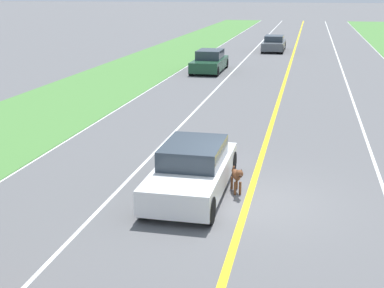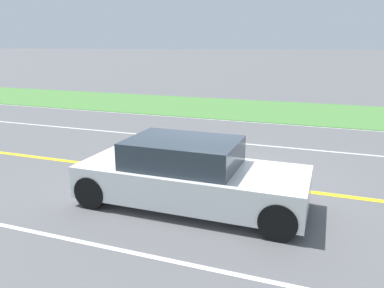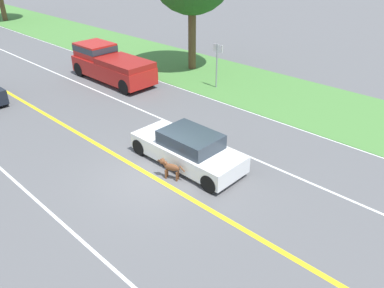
% 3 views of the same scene
% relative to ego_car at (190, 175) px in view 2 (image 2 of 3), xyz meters
% --- Properties ---
extents(ground_plane, '(400.00, 400.00, 0.00)m').
position_rel_ego_car_xyz_m(ground_plane, '(-1.51, 0.23, -0.63)').
color(ground_plane, '#5B5B5E').
extents(centre_divider_line, '(0.18, 160.00, 0.01)m').
position_rel_ego_car_xyz_m(centre_divider_line, '(-1.51, 0.23, -0.62)').
color(centre_divider_line, yellow).
rests_on(centre_divider_line, ground).
extents(lane_edge_line_left, '(0.14, 160.00, 0.01)m').
position_rel_ego_car_xyz_m(lane_edge_line_left, '(-8.51, 0.23, -0.62)').
color(lane_edge_line_left, white).
rests_on(lane_edge_line_left, ground).
extents(lane_dash_same_dir, '(0.10, 160.00, 0.01)m').
position_rel_ego_car_xyz_m(lane_dash_same_dir, '(1.99, 0.23, -0.62)').
color(lane_dash_same_dir, white).
rests_on(lane_dash_same_dir, ground).
extents(lane_dash_oncoming, '(0.10, 160.00, 0.01)m').
position_rel_ego_car_xyz_m(lane_dash_oncoming, '(-5.01, 0.23, -0.62)').
color(lane_dash_oncoming, white).
rests_on(lane_dash_oncoming, ground).
extents(grass_verge_left, '(6.00, 160.00, 0.03)m').
position_rel_ego_car_xyz_m(grass_verge_left, '(-11.51, 0.23, -0.61)').
color(grass_verge_left, '#4C843D').
rests_on(grass_verge_left, ground).
extents(ego_car, '(1.80, 4.44, 1.33)m').
position_rel_ego_car_xyz_m(ego_car, '(0.00, 0.00, 0.00)').
color(ego_car, white).
rests_on(ego_car, ground).
extents(dog, '(0.45, 1.02, 0.76)m').
position_rel_ego_car_xyz_m(dog, '(-1.15, -0.22, -0.15)').
color(dog, brown).
rests_on(dog, ground).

